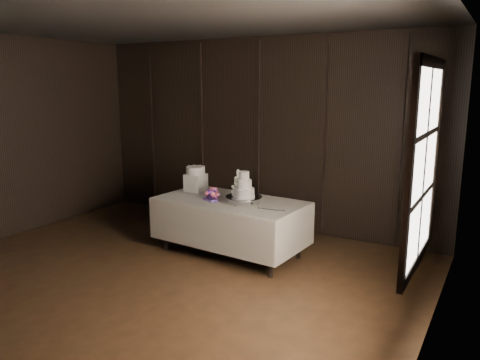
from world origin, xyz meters
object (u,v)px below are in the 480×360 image
cake_stand (244,200)px  display_table (230,225)px  wedding_cake (242,187)px  box_pedestal (196,183)px  bouquet (212,194)px  small_cake (196,170)px

cake_stand → display_table: bearing=167.6°
display_table → wedding_cake: size_ratio=6.20×
display_table → box_pedestal: bearing=167.4°
cake_stand → bouquet: 0.50m
cake_stand → small_cake: 1.02m
small_cake → display_table: bearing=-16.3°
wedding_cake → display_table: bearing=145.2°
cake_stand → box_pedestal: box_pedestal is taller
display_table → wedding_cake: wedding_cake is taller
display_table → wedding_cake: (0.21, -0.07, 0.56)m
cake_stand → box_pedestal: bearing=164.6°
wedding_cake → box_pedestal: wedding_cake is taller
wedding_cake → box_pedestal: bearing=145.8°
cake_stand → bouquet: bouquet is taller
box_pedestal → small_cake: (0.00, 0.00, 0.18)m
display_table → box_pedestal: box_pedestal is taller
cake_stand → bouquet: (-0.49, -0.00, 0.02)m
box_pedestal → small_cake: 0.18m
display_table → bouquet: 0.49m
wedding_cake → small_cake: wedding_cake is taller
display_table → small_cake: size_ratio=7.56×
display_table → bouquet: size_ratio=5.13×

